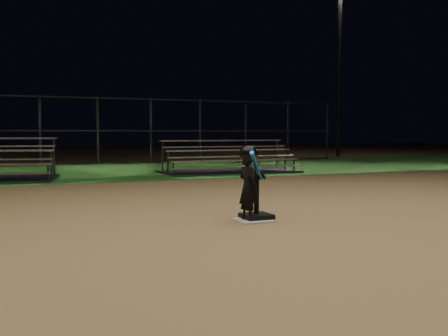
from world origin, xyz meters
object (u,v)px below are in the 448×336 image
home_plate (253,220)px  bleacher_right (230,166)px  light_pole_right (340,55)px  batting_tee (256,209)px  child_batter (248,181)px

home_plate → bleacher_right: (2.97, 7.66, 0.19)m
light_pole_right → batting_tee: bearing=-128.7°
home_plate → child_batter: 0.54m
child_batter → light_pole_right: light_pole_right is taller
home_plate → child_batter: size_ratio=0.44×
light_pole_right → home_plate: bearing=-128.8°
home_plate → batting_tee: size_ratio=0.63×
home_plate → light_pole_right: size_ratio=0.05×
home_plate → batting_tee: batting_tee is taller
batting_tee → light_pole_right: 19.65m
batting_tee → bleacher_right: size_ratio=0.18×
child_batter → light_pole_right: (12.07, 14.95, 4.40)m
light_pole_right → bleacher_right: bearing=-141.1°
home_plate → light_pole_right: light_pole_right is taller
home_plate → light_pole_right: bearing=51.2°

